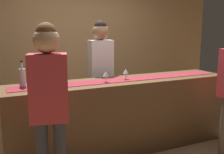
{
  "coord_description": "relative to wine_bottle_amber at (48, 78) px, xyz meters",
  "views": [
    {
      "loc": [
        -1.52,
        -2.97,
        1.61
      ],
      "look_at": [
        -0.16,
        0.0,
        1.0
      ],
      "focal_mm": 41.99,
      "sensor_mm": 36.0,
      "label": 1
    }
  ],
  "objects": [
    {
      "name": "back_wall",
      "position": [
        0.97,
        1.94,
        0.38
      ],
      "size": [
        6.0,
        0.12,
        2.9
      ],
      "primitive_type": "cube",
      "color": "tan",
      "rests_on": "ground"
    },
    {
      "name": "bar_counter",
      "position": [
        0.97,
        0.04,
        -0.59
      ],
      "size": [
        2.98,
        0.6,
        0.95
      ],
      "primitive_type": "cube",
      "color": "#543821",
      "rests_on": "ground"
    },
    {
      "name": "customer_browsing",
      "position": [
        -0.11,
        -0.62,
        -0.04
      ],
      "size": [
        0.38,
        0.28,
        1.66
      ],
      "rotation": [
        0.0,
        0.0,
        -0.24
      ],
      "color": "#33333D",
      "rests_on": "ground"
    },
    {
      "name": "wine_glass_near_customer",
      "position": [
        1.01,
        0.05,
        -0.01
      ],
      "size": [
        0.07,
        0.07,
        0.14
      ],
      "color": "silver",
      "rests_on": "bar_counter"
    },
    {
      "name": "wine_bottle_clear",
      "position": [
        -0.26,
        0.13,
        0.0
      ],
      "size": [
        0.07,
        0.07,
        0.3
      ],
      "color": "#B2C6C1",
      "rests_on": "bar_counter"
    },
    {
      "name": "counter_runner_cloth",
      "position": [
        0.97,
        0.04,
        -0.11
      ],
      "size": [
        2.83,
        0.28,
        0.01
      ],
      "primitive_type": "cube",
      "color": "maroon",
      "rests_on": "bar_counter"
    },
    {
      "name": "ground_plane",
      "position": [
        0.97,
        0.04,
        -1.07
      ],
      "size": [
        10.0,
        10.0,
        0.0
      ],
      "primitive_type": "plane",
      "color": "brown"
    },
    {
      "name": "wine_bottle_amber",
      "position": [
        0.0,
        0.0,
        0.0
      ],
      "size": [
        0.07,
        0.07,
        0.3
      ],
      "color": "brown",
      "rests_on": "bar_counter"
    },
    {
      "name": "bartender",
      "position": [
        0.9,
        0.62,
        0.0
      ],
      "size": [
        0.34,
        0.24,
        1.72
      ],
      "rotation": [
        0.0,
        0.0,
        3.12
      ],
      "color": "#26262B",
      "rests_on": "ground"
    },
    {
      "name": "wine_glass_mid_counter",
      "position": [
        0.7,
        -0.02,
        -0.01
      ],
      "size": [
        0.07,
        0.07,
        0.14
      ],
      "color": "silver",
      "rests_on": "bar_counter"
    }
  ]
}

